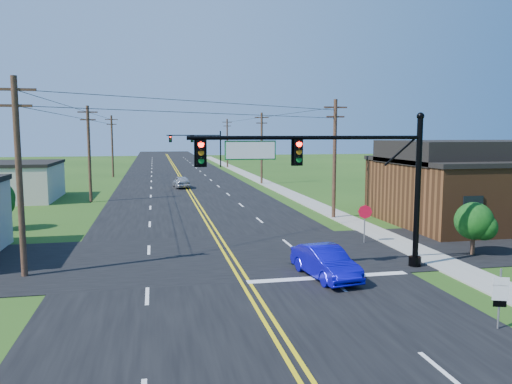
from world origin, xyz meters
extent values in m
plane|color=#204112|center=(0.00, 0.00, 0.00)|extent=(260.00, 260.00, 0.00)
cube|color=black|center=(0.00, 50.00, 0.02)|extent=(16.00, 220.00, 0.04)
cube|color=black|center=(0.00, 12.00, 0.02)|extent=(70.00, 10.00, 0.04)
cube|color=gray|center=(10.50, 40.00, 0.04)|extent=(2.00, 160.00, 0.08)
cylinder|color=black|center=(8.80, 8.00, 3.60)|extent=(0.28, 0.28, 7.20)
cylinder|color=black|center=(8.80, 8.00, 0.25)|extent=(0.60, 0.60, 0.50)
sphere|color=black|center=(8.80, 8.00, 7.30)|extent=(0.36, 0.36, 0.36)
cylinder|color=black|center=(3.30, 8.00, 6.30)|extent=(11.00, 0.18, 0.18)
cube|color=#05611C|center=(0.60, 8.00, 5.75)|extent=(2.30, 0.06, 0.85)
cylinder|color=black|center=(8.80, 80.00, 3.60)|extent=(0.28, 0.28, 7.20)
cylinder|color=black|center=(8.80, 80.00, 0.25)|extent=(0.60, 0.60, 0.50)
sphere|color=black|center=(8.80, 80.00, 7.30)|extent=(0.36, 0.36, 0.36)
cylinder|color=black|center=(3.80, 80.00, 6.00)|extent=(10.00, 0.18, 0.18)
cube|color=#05611C|center=(0.60, 80.00, 5.45)|extent=(2.30, 0.06, 0.85)
cube|color=#5B341A|center=(20.00, 18.00, 2.20)|extent=(14.00, 11.00, 4.40)
cube|color=black|center=(20.00, 18.00, 4.55)|extent=(14.20, 11.20, 0.30)
cylinder|color=#322516|center=(-9.50, 10.00, 4.50)|extent=(0.28, 0.28, 9.00)
cube|color=#322516|center=(-9.50, 10.00, 8.40)|extent=(1.80, 0.12, 0.12)
cube|color=#322516|center=(-9.50, 10.00, 7.70)|extent=(1.40, 0.12, 0.12)
cylinder|color=#322516|center=(-9.50, 35.00, 4.50)|extent=(0.28, 0.28, 9.00)
cube|color=#322516|center=(-9.50, 35.00, 8.40)|extent=(1.80, 0.12, 0.12)
cube|color=#322516|center=(-9.50, 35.00, 7.70)|extent=(1.40, 0.12, 0.12)
cylinder|color=#322516|center=(-9.50, 62.00, 4.50)|extent=(0.28, 0.28, 9.00)
cube|color=#322516|center=(-9.50, 62.00, 8.40)|extent=(1.80, 0.12, 0.12)
cube|color=#322516|center=(-9.50, 62.00, 7.70)|extent=(1.40, 0.12, 0.12)
cylinder|color=#322516|center=(9.80, 22.00, 4.50)|extent=(0.28, 0.28, 9.00)
cube|color=#322516|center=(9.80, 22.00, 8.40)|extent=(1.80, 0.12, 0.12)
cube|color=#322516|center=(9.80, 22.00, 7.70)|extent=(1.40, 0.12, 0.12)
cylinder|color=#322516|center=(9.80, 48.00, 4.50)|extent=(0.28, 0.28, 9.00)
cube|color=#322516|center=(9.80, 48.00, 8.40)|extent=(1.80, 0.12, 0.12)
cube|color=#322516|center=(9.80, 48.00, 7.70)|extent=(1.40, 0.12, 0.12)
cylinder|color=#322516|center=(9.80, 78.00, 4.50)|extent=(0.28, 0.28, 9.00)
cube|color=#322516|center=(9.80, 78.00, 8.40)|extent=(1.80, 0.12, 0.12)
cube|color=#322516|center=(9.80, 78.00, 7.70)|extent=(1.40, 0.12, 0.12)
cylinder|color=#322516|center=(16.00, 26.00, 0.92)|extent=(0.24, 0.24, 1.85)
sphere|color=#0E3A0E|center=(16.00, 26.00, 2.60)|extent=(3.00, 3.00, 3.00)
cylinder|color=#322516|center=(13.00, 9.50, 0.66)|extent=(0.24, 0.24, 1.32)
sphere|color=#0E3A0E|center=(13.00, 9.50, 1.86)|extent=(2.00, 2.00, 2.00)
imported|color=#0C08B5|center=(3.82, 7.00, 0.71)|extent=(2.14, 4.51, 1.43)
imported|color=#ADADB2|center=(-0.47, 45.33, 0.71)|extent=(2.02, 4.28, 1.41)
cylinder|color=slate|center=(7.50, 0.25, 1.04)|extent=(0.08, 0.08, 2.08)
cube|color=white|center=(7.50, 0.22, 1.66)|extent=(0.50, 0.20, 0.28)
cube|color=white|center=(7.50, 0.22, 1.28)|extent=(0.50, 0.20, 0.52)
cube|color=black|center=(7.50, 0.22, 0.90)|extent=(0.41, 0.17, 0.21)
cylinder|color=slate|center=(8.50, 13.34, 1.08)|extent=(0.09, 0.09, 2.15)
cylinder|color=#AA0920|center=(8.50, 13.31, 1.90)|extent=(0.77, 0.36, 0.82)
camera|label=1|loc=(-3.61, -13.76, 6.54)|focal=35.00mm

